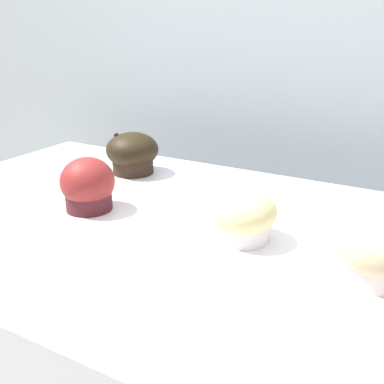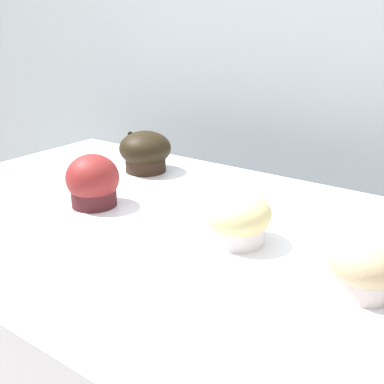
{
  "view_description": "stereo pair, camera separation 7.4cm",
  "coord_description": "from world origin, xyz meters",
  "views": [
    {
      "loc": [
        0.39,
        -0.57,
        1.23
      ],
      "look_at": [
        0.05,
        0.03,
        0.97
      ],
      "focal_mm": 42.0,
      "sensor_mm": 36.0,
      "label": 1
    },
    {
      "loc": [
        0.45,
        -0.53,
        1.23
      ],
      "look_at": [
        0.05,
        0.03,
        0.97
      ],
      "focal_mm": 42.0,
      "sensor_mm": 36.0,
      "label": 2
    }
  ],
  "objects": [
    {
      "name": "wall_back",
      "position": [
        0.0,
        0.6,
        0.9
      ],
      "size": [
        3.2,
        0.1,
        1.8
      ],
      "primitive_type": "cube",
      "color": "#A8B2B7",
      "rests_on": "ground"
    },
    {
      "name": "muffin_back_right",
      "position": [
        0.16,
        0.0,
        0.96
      ],
      "size": [
        0.1,
        0.1,
        0.08
      ],
      "color": "white",
      "rests_on": "display_counter"
    },
    {
      "name": "muffin_front_left",
      "position": [
        -0.18,
        0.18,
        0.97
      ],
      "size": [
        0.11,
        0.11,
        0.09
      ],
      "color": "#312117",
      "rests_on": "display_counter"
    },
    {
      "name": "muffin_front_center",
      "position": [
        0.35,
        -0.03,
        0.96
      ],
      "size": [
        0.09,
        0.09,
        0.08
      ],
      "color": "silver",
      "rests_on": "display_counter"
    },
    {
      "name": "muffin_back_left",
      "position": [
        -0.12,
        -0.02,
        0.97
      ],
      "size": [
        0.09,
        0.09,
        0.09
      ],
      "color": "#491B1F",
      "rests_on": "display_counter"
    }
  ]
}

